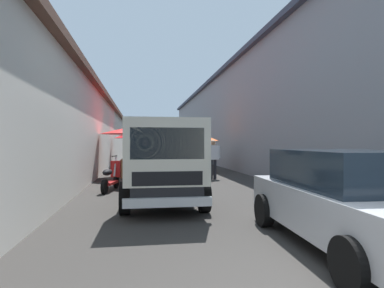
{
  "coord_description": "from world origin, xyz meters",
  "views": [
    {
      "loc": [
        -2.18,
        1.66,
        1.56
      ],
      "look_at": [
        7.56,
        0.06,
        1.53
      ],
      "focal_mm": 29.37,
      "sensor_mm": 36.0,
      "label": 1
    }
  ],
  "objects_px": {
    "fruit_stall_far_left": "(133,139)",
    "fruit_stall_near_right": "(131,137)",
    "fruit_stall_far_right": "(199,141)",
    "vendor_by_crates": "(213,156)",
    "hatchback_car": "(349,198)",
    "fruit_stall_mid_lane": "(149,139)",
    "delivery_truck": "(163,164)",
    "plastic_stool": "(198,168)",
    "parked_scooter": "(111,177)"
  },
  "relations": [
    {
      "from": "fruit_stall_near_right",
      "to": "plastic_stool",
      "type": "height_order",
      "value": "fruit_stall_near_right"
    },
    {
      "from": "fruit_stall_far_right",
      "to": "plastic_stool",
      "type": "distance_m",
      "value": 2.3
    },
    {
      "from": "fruit_stall_mid_lane",
      "to": "parked_scooter",
      "type": "relative_size",
      "value": 1.41
    },
    {
      "from": "fruit_stall_near_right",
      "to": "parked_scooter",
      "type": "height_order",
      "value": "fruit_stall_near_right"
    },
    {
      "from": "delivery_truck",
      "to": "plastic_stool",
      "type": "xyz_separation_m",
      "value": [
        7.43,
        -2.21,
        -0.71
      ]
    },
    {
      "from": "fruit_stall_far_right",
      "to": "delivery_truck",
      "type": "relative_size",
      "value": 0.47
    },
    {
      "from": "vendor_by_crates",
      "to": "plastic_stool",
      "type": "xyz_separation_m",
      "value": [
        1.65,
        0.38,
        -0.66
      ]
    },
    {
      "from": "fruit_stall_near_right",
      "to": "hatchback_car",
      "type": "relative_size",
      "value": 0.71
    },
    {
      "from": "vendor_by_crates",
      "to": "fruit_stall_mid_lane",
      "type": "bearing_deg",
      "value": 109.7
    },
    {
      "from": "fruit_stall_far_right",
      "to": "fruit_stall_far_left",
      "type": "height_order",
      "value": "fruit_stall_far_left"
    },
    {
      "from": "fruit_stall_far_left",
      "to": "delivery_truck",
      "type": "relative_size",
      "value": 0.49
    },
    {
      "from": "fruit_stall_far_left",
      "to": "plastic_stool",
      "type": "bearing_deg",
      "value": -151.9
    },
    {
      "from": "fruit_stall_far_right",
      "to": "parked_scooter",
      "type": "relative_size",
      "value": 1.38
    },
    {
      "from": "fruit_stall_mid_lane",
      "to": "delivery_truck",
      "type": "distance_m",
      "value": 4.83
    },
    {
      "from": "plastic_stool",
      "to": "delivery_truck",
      "type": "bearing_deg",
      "value": 163.47
    },
    {
      "from": "delivery_truck",
      "to": "plastic_stool",
      "type": "distance_m",
      "value": 7.79
    },
    {
      "from": "plastic_stool",
      "to": "fruit_stall_near_right",
      "type": "bearing_deg",
      "value": 95.38
    },
    {
      "from": "parked_scooter",
      "to": "delivery_truck",
      "type": "bearing_deg",
      "value": -152.41
    },
    {
      "from": "fruit_stall_far_right",
      "to": "fruit_stall_mid_lane",
      "type": "distance_m",
      "value": 5.32
    },
    {
      "from": "hatchback_car",
      "to": "fruit_stall_far_left",
      "type": "bearing_deg",
      "value": 11.99
    },
    {
      "from": "fruit_stall_mid_lane",
      "to": "delivery_truck",
      "type": "bearing_deg",
      "value": -177.15
    },
    {
      "from": "fruit_stall_near_right",
      "to": "fruit_stall_mid_lane",
      "type": "relative_size",
      "value": 1.2
    },
    {
      "from": "plastic_stool",
      "to": "fruit_stall_mid_lane",
      "type": "bearing_deg",
      "value": 137.41
    },
    {
      "from": "fruit_stall_far_left",
      "to": "hatchback_car",
      "type": "distance_m",
      "value": 17.37
    },
    {
      "from": "delivery_truck",
      "to": "vendor_by_crates",
      "type": "relative_size",
      "value": 2.92
    },
    {
      "from": "fruit_stall_far_right",
      "to": "plastic_stool",
      "type": "relative_size",
      "value": 5.31
    },
    {
      "from": "hatchback_car",
      "to": "delivery_truck",
      "type": "relative_size",
      "value": 0.81
    },
    {
      "from": "fruit_stall_far_right",
      "to": "vendor_by_crates",
      "type": "xyz_separation_m",
      "value": [
        -3.49,
        0.01,
        -0.66
      ]
    },
    {
      "from": "fruit_stall_far_left",
      "to": "parked_scooter",
      "type": "height_order",
      "value": "fruit_stall_far_left"
    },
    {
      "from": "fruit_stall_far_left",
      "to": "hatchback_car",
      "type": "height_order",
      "value": "fruit_stall_far_left"
    },
    {
      "from": "fruit_stall_far_left",
      "to": "fruit_stall_near_right",
      "type": "bearing_deg",
      "value": -179.35
    },
    {
      "from": "fruit_stall_mid_lane",
      "to": "plastic_stool",
      "type": "height_order",
      "value": "fruit_stall_mid_lane"
    },
    {
      "from": "hatchback_car",
      "to": "parked_scooter",
      "type": "xyz_separation_m",
      "value": [
        6.28,
        4.04,
        -0.29
      ]
    },
    {
      "from": "fruit_stall_far_right",
      "to": "parked_scooter",
      "type": "height_order",
      "value": "fruit_stall_far_right"
    },
    {
      "from": "fruit_stall_near_right",
      "to": "fruit_stall_far_left",
      "type": "bearing_deg",
      "value": 0.65
    },
    {
      "from": "fruit_stall_far_left",
      "to": "vendor_by_crates",
      "type": "relative_size",
      "value": 1.43
    },
    {
      "from": "hatchback_car",
      "to": "parked_scooter",
      "type": "height_order",
      "value": "hatchback_car"
    },
    {
      "from": "vendor_by_crates",
      "to": "parked_scooter",
      "type": "height_order",
      "value": "vendor_by_crates"
    },
    {
      "from": "fruit_stall_far_right",
      "to": "plastic_stool",
      "type": "xyz_separation_m",
      "value": [
        -1.84,
        0.39,
        -1.32
      ]
    },
    {
      "from": "fruit_stall_far_right",
      "to": "hatchback_car",
      "type": "relative_size",
      "value": 0.58
    },
    {
      "from": "delivery_truck",
      "to": "hatchback_car",
      "type": "bearing_deg",
      "value": -143.23
    },
    {
      "from": "fruit_stall_far_right",
      "to": "fruit_stall_far_left",
      "type": "bearing_deg",
      "value": 40.51
    },
    {
      "from": "fruit_stall_far_right",
      "to": "fruit_stall_mid_lane",
      "type": "bearing_deg",
      "value": 147.75
    },
    {
      "from": "fruit_stall_near_right",
      "to": "vendor_by_crates",
      "type": "height_order",
      "value": "fruit_stall_near_right"
    },
    {
      "from": "fruit_stall_near_right",
      "to": "delivery_truck",
      "type": "relative_size",
      "value": 0.57
    },
    {
      "from": "delivery_truck",
      "to": "parked_scooter",
      "type": "bearing_deg",
      "value": 27.59
    },
    {
      "from": "hatchback_car",
      "to": "delivery_truck",
      "type": "xyz_separation_m",
      "value": [
        3.39,
        2.53,
        0.3
      ]
    },
    {
      "from": "delivery_truck",
      "to": "parked_scooter",
      "type": "relative_size",
      "value": 2.95
    },
    {
      "from": "vendor_by_crates",
      "to": "parked_scooter",
      "type": "relative_size",
      "value": 1.01
    },
    {
      "from": "fruit_stall_mid_lane",
      "to": "vendor_by_crates",
      "type": "bearing_deg",
      "value": -70.3
    }
  ]
}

